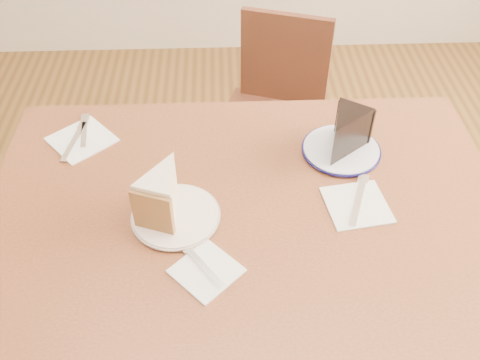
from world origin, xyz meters
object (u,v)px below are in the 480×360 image
(plate_cream, at_px, (176,216))
(carrot_cake, at_px, (165,191))
(table, at_px, (246,232))
(chocolate_cake, at_px, (343,136))
(chair_far, at_px, (275,116))
(plate_navy, at_px, (341,150))

(plate_cream, bearing_deg, carrot_cake, 130.72)
(table, bearing_deg, carrot_cake, -175.70)
(carrot_cake, xyz_separation_m, chocolate_cake, (0.43, 0.18, -0.00))
(chair_far, bearing_deg, plate_navy, 118.71)
(table, xyz_separation_m, chocolate_cake, (0.25, 0.16, 0.16))
(plate_cream, bearing_deg, chocolate_cake, 26.17)
(plate_navy, bearing_deg, chair_far, 100.36)
(plate_cream, height_order, plate_navy, same)
(carrot_cake, relative_size, chocolate_cake, 0.95)
(carrot_cake, height_order, chocolate_cake, carrot_cake)
(plate_navy, distance_m, chocolate_cake, 0.05)
(chocolate_cake, bearing_deg, plate_cream, 59.84)
(chair_far, distance_m, chocolate_cake, 0.70)
(table, relative_size, plate_navy, 6.29)
(table, xyz_separation_m, chair_far, (0.15, 0.74, -0.22))
(plate_cream, relative_size, chocolate_cake, 1.46)
(plate_navy, bearing_deg, chocolate_cake, -106.39)
(carrot_cake, bearing_deg, plate_cream, -29.51)
(plate_cream, bearing_deg, plate_navy, 27.25)
(plate_cream, relative_size, carrot_cake, 1.53)
(chair_far, bearing_deg, table, 97.25)
(table, bearing_deg, chocolate_cake, 33.45)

